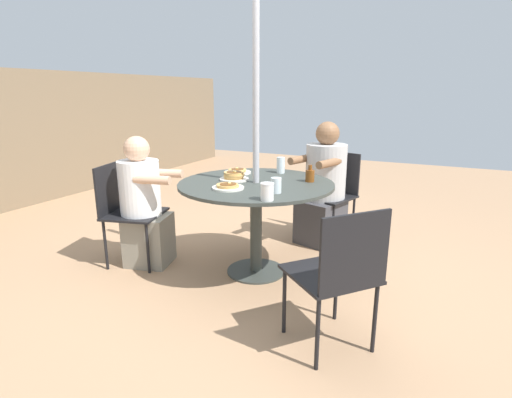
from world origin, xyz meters
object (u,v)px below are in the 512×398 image
object	(u,v)px
diner_south	(144,207)
pancake_plate_a	(238,172)
coffee_cup	(267,192)
drinking_glass_b	(276,185)
patio_table	(256,198)
patio_chair_south	(125,207)
pancake_plate_c	(228,187)
drinking_glass_a	(281,165)
pancake_plate_b	(234,177)
patio_chair_north	(339,271)
patio_chair_east	(333,190)
syrup_bottle	(310,175)
diner_east	(323,189)

from	to	relation	value
diner_south	pancake_plate_a	world-z (taller)	diner_south
coffee_cup	drinking_glass_b	size ratio (longest dim) A/B	1.07
patio_table	patio_chair_south	size ratio (longest dim) A/B	1.41
pancake_plate_c	drinking_glass_a	distance (m)	0.72
patio_table	drinking_glass_b	distance (m)	0.40
pancake_plate_b	pancake_plate_c	size ratio (longest dim) A/B	1.00
pancake_plate_c	drinking_glass_a	xyz separation A→B (m)	(0.71, -0.12, 0.05)
pancake_plate_c	drinking_glass_a	size ratio (longest dim) A/B	1.70
patio_chair_north	drinking_glass_a	size ratio (longest dim) A/B	6.27
patio_table	patio_chair_east	bearing A→B (deg)	-16.68
patio_chair_south	pancake_plate_a	world-z (taller)	patio_chair_south
patio_chair_south	syrup_bottle	distance (m)	1.57
diner_east	pancake_plate_a	world-z (taller)	diner_east
diner_south	patio_chair_south	bearing A→B (deg)	-90.00
patio_chair_north	drinking_glass_b	xyz separation A→B (m)	(0.49, 0.59, 0.31)
patio_chair_south	drinking_glass_b	distance (m)	1.39
patio_chair_south	syrup_bottle	xyz separation A→B (m)	(0.51, -1.45, 0.31)
pancake_plate_b	patio_chair_east	bearing A→B (deg)	-25.65
patio_chair_east	coffee_cup	bearing A→B (deg)	105.73
pancake_plate_c	diner_south	bearing A→B (deg)	88.43
diner_east	pancake_plate_b	xyz separation A→B (m)	(-0.91, 0.47, 0.25)
diner_south	pancake_plate_a	xyz separation A→B (m)	(0.51, -0.62, 0.27)
pancake_plate_c	coffee_cup	size ratio (longest dim) A/B	2.02
drinking_glass_a	syrup_bottle	bearing A→B (deg)	-123.03
drinking_glass_a	patio_chair_east	bearing A→B (deg)	-24.70
patio_table	diner_east	distance (m)	0.96
patio_chair_east	patio_chair_south	distance (m)	1.97
pancake_plate_a	patio_chair_south	bearing A→B (deg)	125.20
patio_chair_south	drinking_glass_a	distance (m)	1.37
patio_chair_south	drinking_glass_a	world-z (taller)	drinking_glass_a
patio_table	diner_south	distance (m)	0.96
diner_south	coffee_cup	world-z (taller)	diner_south
pancake_plate_c	patio_table	bearing A→B (deg)	-18.22
diner_east	pancake_plate_b	size ratio (longest dim) A/B	5.03
patio_chair_north	drinking_glass_a	xyz separation A→B (m)	(1.16, 0.84, 0.33)
diner_east	pancake_plate_a	size ratio (longest dim) A/B	5.03
coffee_cup	drinking_glass_a	distance (m)	0.92
patio_table	pancake_plate_c	world-z (taller)	pancake_plate_c
patio_table	pancake_plate_b	size ratio (longest dim) A/B	5.20
patio_table	pancake_plate_a	world-z (taller)	pancake_plate_a
patio_chair_north	patio_chair_south	distance (m)	1.99
patio_chair_east	diner_east	distance (m)	0.18
pancake_plate_b	coffee_cup	distance (m)	0.66
diner_east	syrup_bottle	size ratio (longest dim) A/B	8.81
diner_east	syrup_bottle	xyz separation A→B (m)	(-0.70, -0.09, 0.28)
patio_chair_north	drinking_glass_a	world-z (taller)	drinking_glass_a
pancake_plate_a	drinking_glass_b	xyz separation A→B (m)	(-0.49, -0.57, 0.04)
diner_south	coffee_cup	xyz separation A→B (m)	(-0.19, -1.22, 0.31)
patio_chair_south	drinking_glass_b	world-z (taller)	drinking_glass_b
syrup_bottle	patio_chair_east	bearing A→B (deg)	2.82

